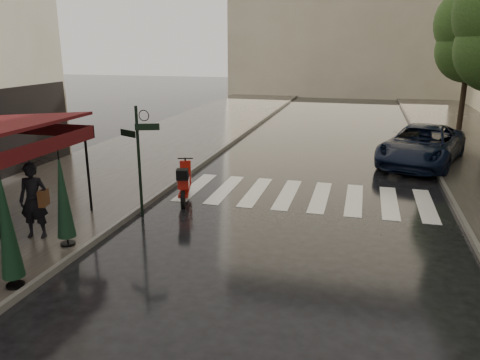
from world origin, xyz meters
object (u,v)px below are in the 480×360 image
at_px(pedestrian_with_umbrella, 30,170).
at_px(parked_car, 422,145).
at_px(scooter, 184,184).
at_px(parasol_back, 63,196).
at_px(parasol_front, 7,225).

distance_m(pedestrian_with_umbrella, parked_car, 14.52).
height_order(scooter, parasol_back, parasol_back).
xyz_separation_m(parked_car, parasol_front, (-8.69, -12.83, 0.62)).
xyz_separation_m(pedestrian_with_umbrella, parked_car, (9.88, 10.59, -1.04)).
xyz_separation_m(scooter, parasol_back, (-1.37, -4.03, 0.77)).
bearing_deg(parasol_front, parked_car, 55.90).
xyz_separation_m(parasol_front, parasol_back, (-0.19, 2.00, -0.07)).
height_order(pedestrian_with_umbrella, parasol_back, pedestrian_with_umbrella).
relative_size(parked_car, parasol_front, 2.37).
relative_size(parasol_front, parasol_back, 1.06).
distance_m(scooter, parked_car, 10.14).
height_order(parked_car, parasol_front, parasol_front).
relative_size(scooter, parasol_back, 0.80).
bearing_deg(scooter, pedestrian_with_umbrella, -138.75).
relative_size(pedestrian_with_umbrella, scooter, 1.43).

